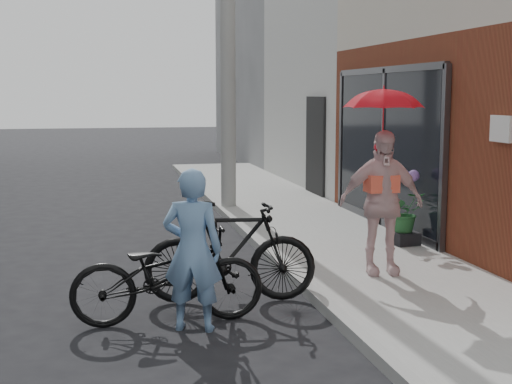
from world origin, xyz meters
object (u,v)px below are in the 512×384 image
object	(u,v)px
officer	(193,250)
kimono_woman	(381,202)
planter	(405,238)
bike_left	(168,274)
utility_pole	(228,22)
bike_right	(230,251)

from	to	relation	value
officer	kimono_woman	size ratio (longest dim) A/B	0.91
officer	planter	size ratio (longest dim) A/B	4.58
officer	bike_left	size ratio (longest dim) A/B	0.83
kimono_woman	officer	bearing A→B (deg)	-147.59
utility_pole	bike_right	bearing A→B (deg)	-100.26
utility_pole	planter	bearing A→B (deg)	-65.88
bike_left	kimono_woman	size ratio (longest dim) A/B	1.11
kimono_woman	planter	xyz separation A→B (m)	(0.96, 1.43, -0.75)
bike_left	kimono_woman	xyz separation A→B (m)	(2.58, 0.94, 0.47)
bike_left	utility_pole	bearing A→B (deg)	-15.05
bike_left	planter	bearing A→B (deg)	-55.66
bike_left	planter	distance (m)	4.27
bike_left	planter	size ratio (longest dim) A/B	5.53
bike_right	planter	world-z (taller)	bike_right
utility_pole	officer	distance (m)	7.29
bike_right	kimono_woman	xyz separation A→B (m)	(1.85, 0.37, 0.41)
bike_right	kimono_woman	bearing A→B (deg)	-71.61
bike_right	planter	size ratio (longest dim) A/B	5.46
utility_pole	bike_left	size ratio (longest dim) A/B	3.77
utility_pole	bike_left	bearing A→B (deg)	-105.58
bike_right	kimono_woman	world-z (taller)	kimono_woman
utility_pole	kimono_woman	xyz separation A→B (m)	(0.81, -5.39, -2.54)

